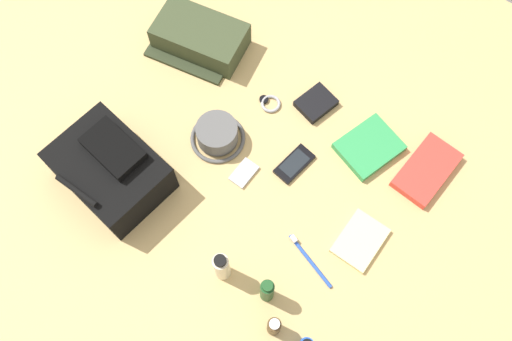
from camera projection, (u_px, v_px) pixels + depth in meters
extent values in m
cube|color=tan|center=(256.00, 177.00, 1.64)|extent=(2.64, 2.02, 0.02)
cube|color=black|center=(111.00, 171.00, 1.57)|extent=(0.33, 0.27, 0.13)
cube|color=black|center=(113.00, 148.00, 1.51)|extent=(0.18, 0.13, 0.03)
cylinder|color=black|center=(76.00, 191.00, 1.46)|extent=(0.14, 0.02, 0.02)
cube|color=#384228|center=(200.00, 37.00, 1.76)|extent=(0.31, 0.21, 0.09)
cube|color=#2C3520|center=(185.00, 63.00, 1.77)|extent=(0.27, 0.10, 0.01)
cylinder|color=#565656|center=(217.00, 133.00, 1.64)|extent=(0.12, 0.12, 0.06)
torus|color=#565656|center=(218.00, 138.00, 1.67)|extent=(0.17, 0.17, 0.01)
cylinder|color=#473319|center=(274.00, 327.00, 1.43)|extent=(0.04, 0.04, 0.09)
cylinder|color=silver|center=(275.00, 324.00, 1.38)|extent=(0.03, 0.03, 0.01)
cylinder|color=#19471E|center=(267.00, 291.00, 1.45)|extent=(0.04, 0.04, 0.12)
cylinder|color=#19471E|center=(268.00, 286.00, 1.38)|extent=(0.03, 0.03, 0.01)
cylinder|color=beige|center=(222.00, 267.00, 1.46)|extent=(0.04, 0.04, 0.14)
cylinder|color=black|center=(220.00, 261.00, 1.39)|extent=(0.03, 0.03, 0.01)
cube|color=red|center=(427.00, 170.00, 1.62)|extent=(0.14, 0.22, 0.03)
cube|color=white|center=(426.00, 171.00, 1.63)|extent=(0.13, 0.21, 0.02)
cube|color=#2D934C|center=(369.00, 147.00, 1.65)|extent=(0.19, 0.21, 0.03)
cube|color=white|center=(369.00, 147.00, 1.66)|extent=(0.18, 0.20, 0.02)
cube|color=black|center=(294.00, 164.00, 1.64)|extent=(0.08, 0.13, 0.01)
cube|color=black|center=(294.00, 163.00, 1.63)|extent=(0.06, 0.09, 0.00)
cube|color=#B7B7BC|center=(244.00, 173.00, 1.63)|extent=(0.05, 0.09, 0.01)
cylinder|color=silver|center=(247.00, 169.00, 1.63)|extent=(0.03, 0.03, 0.00)
torus|color=#99999E|center=(271.00, 104.00, 1.72)|extent=(0.06, 0.06, 0.01)
cylinder|color=black|center=(264.00, 99.00, 1.72)|extent=(0.03, 0.03, 0.01)
cylinder|color=blue|center=(310.00, 261.00, 1.53)|extent=(0.17, 0.07, 0.01)
cube|color=white|center=(294.00, 239.00, 1.54)|extent=(0.02, 0.02, 0.01)
cube|color=black|center=(316.00, 103.00, 1.71)|extent=(0.11, 0.13, 0.02)
cube|color=beige|center=(360.00, 241.00, 1.55)|extent=(0.11, 0.15, 0.02)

